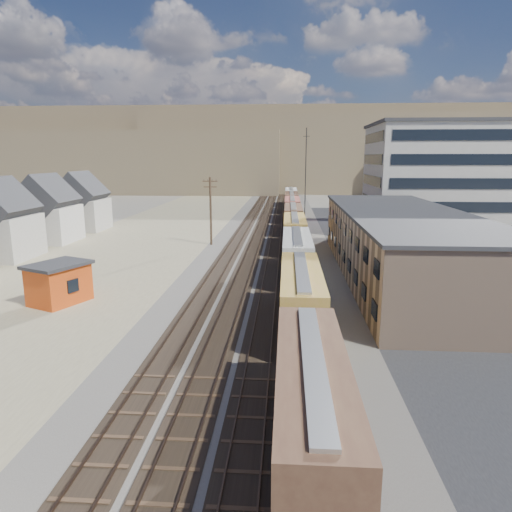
# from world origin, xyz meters

# --- Properties ---
(ground) EXTENTS (300.00, 300.00, 0.00)m
(ground) POSITION_xyz_m (0.00, 0.00, 0.00)
(ground) COLOR #6B6356
(ground) RESTS_ON ground
(ballast_bed) EXTENTS (18.00, 200.00, 0.06)m
(ballast_bed) POSITION_xyz_m (0.00, 50.00, 0.03)
(ballast_bed) COLOR #4C4742
(ballast_bed) RESTS_ON ground
(dirt_yard) EXTENTS (24.00, 180.00, 0.03)m
(dirt_yard) POSITION_xyz_m (-20.00, 40.00, 0.01)
(dirt_yard) COLOR #7F7457
(dirt_yard) RESTS_ON ground
(asphalt_lot) EXTENTS (26.00, 120.00, 0.04)m
(asphalt_lot) POSITION_xyz_m (22.00, 35.00, 0.02)
(asphalt_lot) COLOR #232326
(asphalt_lot) RESTS_ON ground
(rail_tracks) EXTENTS (11.40, 200.00, 0.24)m
(rail_tracks) POSITION_xyz_m (-0.55, 50.00, 0.11)
(rail_tracks) COLOR black
(rail_tracks) RESTS_ON ground
(freight_train) EXTENTS (3.00, 119.74, 4.46)m
(freight_train) POSITION_xyz_m (3.80, 46.50, 2.79)
(freight_train) COLOR black
(freight_train) RESTS_ON ground
(warehouse) EXTENTS (12.40, 40.40, 7.25)m
(warehouse) POSITION_xyz_m (14.98, 25.00, 3.65)
(warehouse) COLOR tan
(warehouse) RESTS_ON ground
(office_tower) EXTENTS (22.60, 18.60, 18.45)m
(office_tower) POSITION_xyz_m (27.95, 54.95, 9.26)
(office_tower) COLOR #9E998E
(office_tower) RESTS_ON ground
(utility_pole_north) EXTENTS (2.20, 0.32, 10.00)m
(utility_pole_north) POSITION_xyz_m (-8.50, 42.00, 5.30)
(utility_pole_north) COLOR #382619
(utility_pole_north) RESTS_ON ground
(radio_mast) EXTENTS (1.20, 0.16, 18.00)m
(radio_mast) POSITION_xyz_m (6.00, 60.00, 9.12)
(radio_mast) COLOR black
(radio_mast) RESTS_ON ground
(hills_north) EXTENTS (265.00, 80.00, 32.00)m
(hills_north) POSITION_xyz_m (0.17, 167.92, 14.10)
(hills_north) COLOR brown
(hills_north) RESTS_ON ground
(maintenance_shed) EXTENTS (5.57, 6.15, 3.67)m
(maintenance_shed) POSITION_xyz_m (-17.47, 13.53, 1.88)
(maintenance_shed) COLOR #D54814
(maintenance_shed) RESTS_ON ground
(parked_car_blue) EXTENTS (3.54, 5.37, 1.37)m
(parked_car_blue) POSITION_xyz_m (20.76, 40.24, 0.69)
(parked_car_blue) COLOR navy
(parked_car_blue) RESTS_ON ground
(parked_car_far) EXTENTS (2.09, 4.88, 1.64)m
(parked_car_far) POSITION_xyz_m (30.31, 43.48, 0.82)
(parked_car_far) COLOR silver
(parked_car_far) RESTS_ON ground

